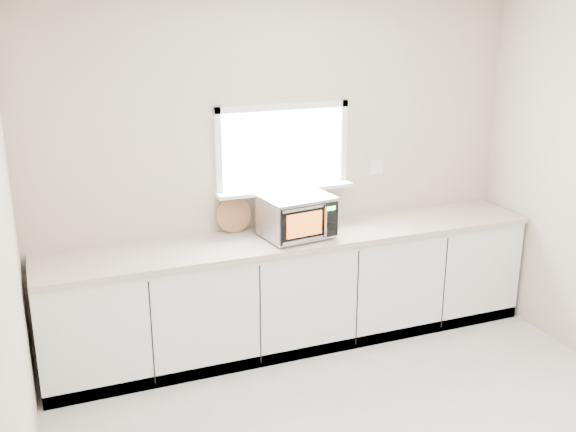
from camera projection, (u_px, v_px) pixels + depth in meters
name	position (u px, v px, depth m)	size (l,w,h in m)	color
back_wall	(282.00, 171.00, 5.35)	(4.00, 0.17, 2.70)	#B6AD90
cabinets	(295.00, 291.00, 5.37)	(3.92, 0.60, 0.88)	white
countertop	(296.00, 237.00, 5.22)	(3.92, 0.64, 0.04)	beige
microwave	(297.00, 216.00, 5.12)	(0.55, 0.46, 0.33)	black
knife_block	(263.00, 221.00, 5.18)	(0.10, 0.19, 0.28)	#49341A
cutting_board	(234.00, 215.00, 5.25)	(0.28, 0.28, 0.02)	#98603A
coffee_grinder	(298.00, 216.00, 5.35)	(0.14, 0.14, 0.20)	#BBBDC3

